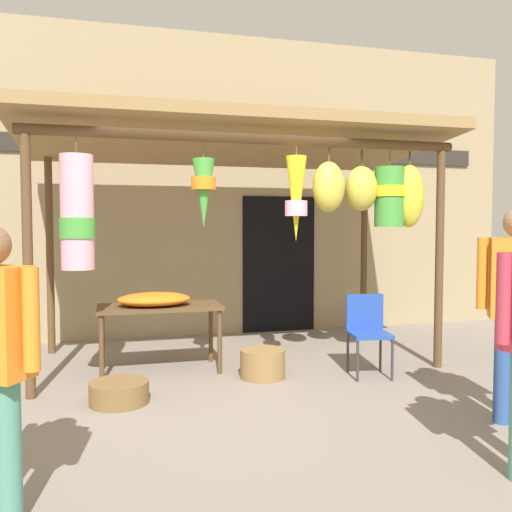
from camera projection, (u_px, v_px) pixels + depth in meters
The scene contains 8 objects.
ground_plane at pixel (233, 387), 5.26m from camera, with size 30.00×30.00×0.00m, color gray.
shop_facade at pixel (192, 186), 7.75m from camera, with size 9.94×0.29×4.28m.
market_stall_canopy at pixel (244, 158), 6.05m from camera, with size 4.71×2.33×2.71m.
display_table at pixel (160, 313), 5.80m from camera, with size 1.30×0.63×0.72m.
flower_heap_on_table at pixel (156, 299), 5.73m from camera, with size 0.77×0.54×0.14m.
folding_chair at pixel (367, 327), 5.68m from camera, with size 0.46×0.46×0.84m.
wicker_basket_by_table at pixel (263, 363), 5.58m from camera, with size 0.46×0.46×0.29m, color olive.
wicker_basket_spare at pixel (119, 392), 4.77m from camera, with size 0.52×0.52×0.19m, color brown.
Camera 1 is at (-1.14, -5.06, 1.56)m, focal length 37.97 mm.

